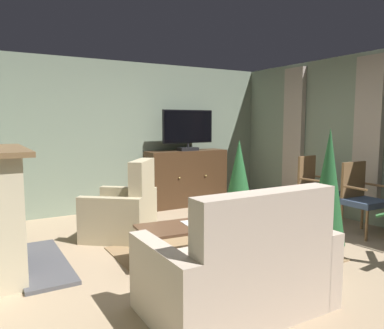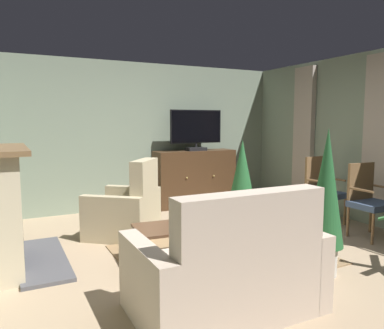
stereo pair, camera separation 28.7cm
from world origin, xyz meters
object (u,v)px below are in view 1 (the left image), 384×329
object	(u,v)px
sofa_floral	(241,271)
armchair_by_fireplace	(124,213)
folded_newspaper	(196,222)
side_chair_mid_row	(361,196)
tv_remote	(205,225)
potted_plant_leafy_by_curtain	(239,183)
tv_cabinet	(187,179)
television	(188,129)
coffee_table	(184,230)
side_chair_far_end	(314,188)
potted_plant_on_hearth_side	(328,195)

from	to	relation	value
sofa_floral	armchair_by_fireplace	distance (m)	2.42
folded_newspaper	side_chair_mid_row	xyz separation A→B (m)	(2.46, -0.33, 0.10)
tv_remote	potted_plant_leafy_by_curtain	size ratio (longest dim) A/B	0.13
tv_cabinet	television	xyz separation A→B (m)	(-0.00, -0.05, 0.92)
television	coffee_table	distance (m)	3.03
folded_newspaper	armchair_by_fireplace	distance (m)	1.28
television	tv_remote	distance (m)	3.03
tv_remote	armchair_by_fireplace	xyz separation A→B (m)	(-0.42, 1.39, -0.10)
armchair_by_fireplace	side_chair_mid_row	size ratio (longest dim) A/B	1.22
television	coffee_table	xyz separation A→B (m)	(-1.45, -2.44, -1.04)
tv_remote	side_chair_far_end	bearing A→B (deg)	123.10
tv_remote	potted_plant_leafy_by_curtain	distance (m)	1.29
sofa_floral	tv_cabinet	bearing A→B (deg)	66.84
folded_newspaper	side_chair_mid_row	bearing A→B (deg)	-1.50
sofa_floral	potted_plant_on_hearth_side	world-z (taller)	potted_plant_on_hearth_side
folded_newspaper	potted_plant_leafy_by_curtain	distance (m)	1.21
sofa_floral	armchair_by_fireplace	size ratio (longest dim) A/B	1.25
tv_remote	side_chair_far_end	size ratio (longest dim) A/B	0.17
armchair_by_fireplace	side_chair_far_end	bearing A→B (deg)	-14.13
folded_newspaper	sofa_floral	xyz separation A→B (m)	(-0.30, -1.20, -0.08)
side_chair_far_end	folded_newspaper	bearing A→B (deg)	-168.69
television	side_chair_far_end	xyz separation A→B (m)	(1.18, -1.92, -0.89)
television	side_chair_mid_row	distance (m)	3.11
coffee_table	sofa_floral	bearing A→B (deg)	-95.64
side_chair_mid_row	side_chair_far_end	size ratio (longest dim) A/B	0.98
armchair_by_fireplace	tv_remote	bearing A→B (deg)	-73.03
tv_cabinet	coffee_table	xyz separation A→B (m)	(-1.45, -2.50, -0.11)
tv_cabinet	side_chair_mid_row	world-z (taller)	tv_cabinet
coffee_table	tv_remote	world-z (taller)	tv_remote
armchair_by_fireplace	side_chair_mid_row	distance (m)	3.27
folded_newspaper	armchair_by_fireplace	xyz separation A→B (m)	(-0.41, 1.21, -0.10)
television	sofa_floral	bearing A→B (deg)	-113.47
armchair_by_fireplace	side_chair_far_end	world-z (taller)	armchair_by_fireplace
potted_plant_on_hearth_side	potted_plant_leafy_by_curtain	size ratio (longest dim) A/B	1.14
armchair_by_fireplace	potted_plant_leafy_by_curtain	bearing A→B (deg)	-23.97
sofa_floral	armchair_by_fireplace	world-z (taller)	sofa_floral
television	potted_plant_leafy_by_curtain	distance (m)	1.98
armchair_by_fireplace	potted_plant_leafy_by_curtain	xyz separation A→B (m)	(1.45, -0.64, 0.38)
sofa_floral	side_chair_mid_row	size ratio (longest dim) A/B	1.52
tv_cabinet	sofa_floral	world-z (taller)	sofa_floral
armchair_by_fireplace	side_chair_mid_row	xyz separation A→B (m)	(2.87, -1.54, 0.20)
tv_cabinet	side_chair_mid_row	xyz separation A→B (m)	(1.19, -2.79, 0.04)
sofa_floral	side_chair_far_end	xyz separation A→B (m)	(2.75, 1.70, 0.18)
side_chair_mid_row	potted_plant_on_hearth_side	xyz separation A→B (m)	(-1.49, -0.66, 0.29)
armchair_by_fireplace	potted_plant_leafy_by_curtain	distance (m)	1.63
coffee_table	tv_cabinet	bearing A→B (deg)	59.82
coffee_table	sofa_floral	distance (m)	1.17
coffee_table	side_chair_far_end	bearing A→B (deg)	11.33
side_chair_far_end	potted_plant_on_hearth_side	xyz separation A→B (m)	(-1.48, -1.48, 0.29)
tv_remote	folded_newspaper	xyz separation A→B (m)	(-0.01, 0.17, -0.01)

